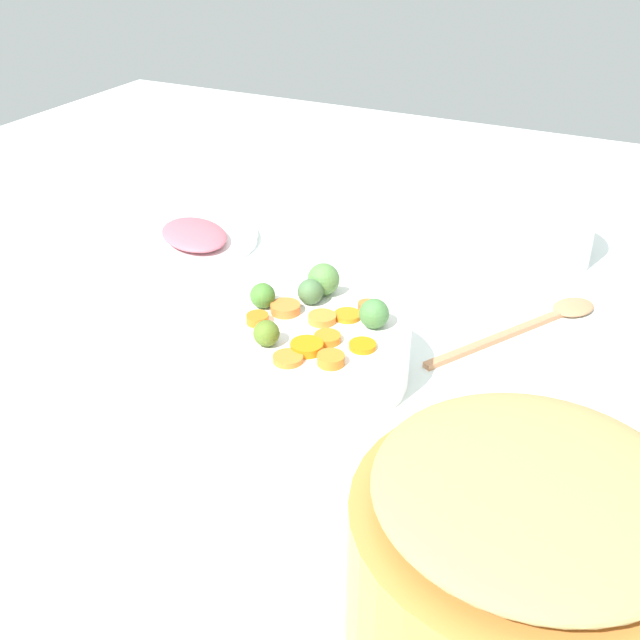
{
  "coord_description": "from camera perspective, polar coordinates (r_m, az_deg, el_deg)",
  "views": [
    {
      "loc": [
        -0.75,
        -0.39,
        0.58
      ],
      "look_at": [
        -0.01,
        -0.03,
        0.11
      ],
      "focal_mm": 43.72,
      "sensor_mm": 36.0,
      "label": 1
    }
  ],
  "objects": [
    {
      "name": "tabletop",
      "position": [
        1.02,
        -1.04,
        -3.95
      ],
      "size": [
        2.4,
        2.4,
        0.02
      ],
      "primitive_type": "cube",
      "color": "white",
      "rests_on": "ground"
    },
    {
      "name": "serving_bowl_carrots",
      "position": [
        0.98,
        0.0,
        -2.42
      ],
      "size": [
        0.22,
        0.22,
        0.08
      ],
      "primitive_type": "cylinder",
      "color": "white",
      "rests_on": "tabletop"
    },
    {
      "name": "metal_pot",
      "position": [
        0.67,
        14.28,
        -17.86
      ],
      "size": [
        0.27,
        0.27,
        0.15
      ],
      "primitive_type": "cylinder",
      "color": "#CE813B",
      "rests_on": "tabletop"
    },
    {
      "name": "stuffing_mound",
      "position": [
        0.61,
        15.39,
        -11.92
      ],
      "size": [
        0.24,
        0.24,
        0.04
      ],
      "primitive_type": "ellipsoid",
      "color": "tan",
      "rests_on": "metal_pot"
    },
    {
      "name": "carrot_slice_0",
      "position": [
        0.93,
        0.55,
        -1.33
      ],
      "size": [
        0.04,
        0.04,
        0.01
      ],
      "primitive_type": "cylinder",
      "rotation": [
        0.0,
        0.0,
        1.11
      ],
      "color": "orange",
      "rests_on": "serving_bowl_carrots"
    },
    {
      "name": "carrot_slice_1",
      "position": [
        0.92,
        3.13,
        -1.89
      ],
      "size": [
        0.04,
        0.04,
        0.01
      ],
      "primitive_type": "cylinder",
      "rotation": [
        0.0,
        0.0,
        4.21
      ],
      "color": "orange",
      "rests_on": "serving_bowl_carrots"
    },
    {
      "name": "carrot_slice_2",
      "position": [
        0.91,
        -0.97,
        -1.98
      ],
      "size": [
        0.05,
        0.05,
        0.01
      ],
      "primitive_type": "cylinder",
      "rotation": [
        0.0,
        0.0,
        4.23
      ],
      "color": "orange",
      "rests_on": "serving_bowl_carrots"
    },
    {
      "name": "carrot_slice_3",
      "position": [
        0.98,
        2.03,
        0.33
      ],
      "size": [
        0.05,
        0.05,
        0.01
      ],
      "primitive_type": "cylinder",
      "rotation": [
        0.0,
        0.0,
        5.5
      ],
      "color": "orange",
      "rests_on": "serving_bowl_carrots"
    },
    {
      "name": "carrot_slice_4",
      "position": [
        1.0,
        3.48,
        1.05
      ],
      "size": [
        0.03,
        0.03,
        0.01
      ],
      "primitive_type": "cylinder",
      "rotation": [
        0.0,
        0.0,
        5.74
      ],
      "color": "orange",
      "rests_on": "serving_bowl_carrots"
    },
    {
      "name": "carrot_slice_5",
      "position": [
        0.97,
        -4.6,
        0.08
      ],
      "size": [
        0.03,
        0.03,
        0.01
      ],
      "primitive_type": "cylinder",
      "rotation": [
        0.0,
        0.0,
        2.85
      ],
      "color": "orange",
      "rests_on": "serving_bowl_carrots"
    },
    {
      "name": "carrot_slice_6",
      "position": [
        0.96,
        0.03,
        -0.0
      ],
      "size": [
        0.05,
        0.05,
        0.01
      ],
      "primitive_type": "cylinder",
      "rotation": [
        0.0,
        0.0,
        3.49
      ],
      "color": "orange",
      "rests_on": "serving_bowl_carrots"
    },
    {
      "name": "carrot_slice_7",
      "position": [
        0.99,
        -2.5,
        0.91
      ],
      "size": [
        0.05,
        0.05,
        0.01
      ],
      "primitive_type": "cylinder",
      "rotation": [
        0.0,
        0.0,
        0.48
      ],
      "color": "orange",
      "rests_on": "serving_bowl_carrots"
    },
    {
      "name": "carrot_slice_8",
      "position": [
        0.89,
        -2.36,
        -2.84
      ],
      "size": [
        0.05,
        0.05,
        0.01
      ],
      "primitive_type": "cylinder",
      "rotation": [
        0.0,
        0.0,
        5.39
      ],
      "color": "orange",
      "rests_on": "serving_bowl_carrots"
    },
    {
      "name": "carrot_slice_9",
      "position": [
        0.88,
        0.8,
        -2.9
      ],
      "size": [
        0.04,
        0.04,
        0.01
      ],
      "primitive_type": "cylinder",
      "rotation": [
        0.0,
        0.0,
        0.33
      ],
      "color": "orange",
      "rests_on": "serving_bowl_carrots"
    },
    {
      "name": "brussels_sprout_0",
      "position": [
        1.02,
        0.26,
        3.0
      ],
      "size": [
        0.04,
        0.04,
        0.04
      ],
      "primitive_type": "sphere",
      "color": "#538441",
      "rests_on": "serving_bowl_carrots"
    },
    {
      "name": "brussels_sprout_1",
      "position": [
        0.92,
        -3.94,
        -0.97
      ],
      "size": [
        0.03,
        0.03,
        0.03
      ],
      "primitive_type": "sphere",
      "color": "#567224",
      "rests_on": "serving_bowl_carrots"
    },
    {
      "name": "brussels_sprout_2",
      "position": [
        1.0,
        -4.14,
        1.86
      ],
      "size": [
        0.03,
        0.03,
        0.03
      ],
      "primitive_type": "sphere",
      "color": "#457A2F",
      "rests_on": "serving_bowl_carrots"
    },
    {
      "name": "brussels_sprout_3",
      "position": [
        0.95,
        3.98,
        0.47
      ],
      "size": [
        0.04,
        0.04,
        0.04
      ],
      "primitive_type": "sphere",
      "color": "#487E41",
      "rests_on": "serving_bowl_carrots"
    },
    {
      "name": "brussels_sprout_4",
      "position": [
        1.0,
        -0.71,
        2.09
      ],
      "size": [
        0.03,
        0.03,
        0.03
      ],
      "primitive_type": "sphere",
      "color": "#486E41",
      "rests_on": "serving_bowl_carrots"
    },
    {
      "name": "wooden_spoon",
      "position": [
        1.16,
        16.17,
        0.11
      ],
      "size": [
        0.29,
        0.19,
        0.01
      ],
      "color": "#B37B55",
      "rests_on": "tabletop"
    },
    {
      "name": "casserole_dish",
      "position": [
        1.34,
        15.39,
        6.36
      ],
      "size": [
        0.19,
        0.19,
        0.1
      ],
      "primitive_type": "cylinder",
      "color": "white",
      "rests_on": "tabletop"
    },
    {
      "name": "ham_plate",
      "position": [
        1.38,
        -9.67,
        5.84
      ],
      "size": [
        0.24,
        0.24,
        0.01
      ],
      "primitive_type": "cylinder",
      "color": "white",
      "rests_on": "tabletop"
    },
    {
      "name": "ham_slice_main",
      "position": [
        1.35,
        -9.2,
        6.21
      ],
      "size": [
        0.17,
        0.18,
        0.02
      ],
      "primitive_type": "ellipsoid",
      "rotation": [
        0.0,
        0.0,
        0.96
      ],
      "color": "#C65F6D",
      "rests_on": "ham_plate"
    }
  ]
}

